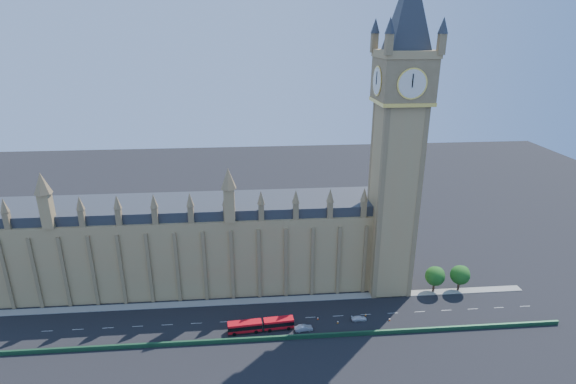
{
  "coord_description": "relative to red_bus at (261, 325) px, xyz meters",
  "views": [
    {
      "loc": [
        -3.53,
        -106.76,
        76.97
      ],
      "look_at": [
        6.49,
        10.0,
        34.5
      ],
      "focal_mm": 28.0,
      "sensor_mm": 36.0,
      "label": 1
    }
  ],
  "objects": [
    {
      "name": "tree_east_near",
      "position": [
        54.39,
        14.64,
        4.04
      ],
      "size": [
        6.0,
        6.0,
        8.5
      ],
      "color": "#382619",
      "rests_on": "ground"
    },
    {
      "name": "elizabeth_tower",
      "position": [
        40.16,
        18.55,
        52.96
      ],
      "size": [
        20.59,
        20.59,
        105.0
      ],
      "color": "tan",
      "rests_on": "ground"
    },
    {
      "name": "cone_b",
      "position": [
        21.46,
        1.26,
        -1.24
      ],
      "size": [
        0.6,
        0.6,
        0.73
      ],
      "rotation": [
        0.0,
        0.0,
        0.36
      ],
      "color": "black",
      "rests_on": "ground"
    },
    {
      "name": "red_bus",
      "position": [
        0.0,
        0.0,
        0.0
      ],
      "size": [
        18.05,
        4.13,
        3.04
      ],
      "rotation": [
        0.0,
        0.0,
        0.08
      ],
      "color": "red",
      "rests_on": "ground"
    },
    {
      "name": "bridge_parapet",
      "position": [
        2.16,
        -4.45,
        -1.0
      ],
      "size": [
        160.0,
        0.6,
        1.2
      ],
      "primitive_type": "cube",
      "color": "#1E4C2D",
      "rests_on": "ground"
    },
    {
      "name": "car_silver",
      "position": [
        11.61,
        -1.16,
        -0.81
      ],
      "size": [
        4.95,
        2.21,
        1.58
      ],
      "primitive_type": "imported",
      "rotation": [
        0.0,
        0.0,
        1.69
      ],
      "color": "#ADAEB5",
      "rests_on": "ground"
    },
    {
      "name": "palace_westminster",
      "position": [
        -22.84,
        26.55,
        12.26
      ],
      "size": [
        120.0,
        20.0,
        28.0
      ],
      "color": "tan",
      "rests_on": "ground"
    },
    {
      "name": "car_white",
      "position": [
        27.63,
        2.04,
        -0.98
      ],
      "size": [
        4.33,
        1.9,
        1.24
      ],
      "primitive_type": "imported",
      "rotation": [
        0.0,
        0.0,
        1.61
      ],
      "color": "white",
      "rests_on": "ground"
    },
    {
      "name": "car_grey",
      "position": [
        0.52,
        -0.08,
        -0.79
      ],
      "size": [
        4.81,
        2.05,
        1.62
      ],
      "primitive_type": "imported",
      "rotation": [
        0.0,
        0.0,
        1.6
      ],
      "color": "#3F4147",
      "rests_on": "ground"
    },
    {
      "name": "tree_east_far",
      "position": [
        62.39,
        14.64,
        4.04
      ],
      "size": [
        6.0,
        6.0,
        8.5
      ],
      "color": "#382619",
      "rests_on": "ground"
    },
    {
      "name": "cone_d",
      "position": [
        36.16,
        1.22,
        -1.23
      ],
      "size": [
        0.54,
        0.54,
        0.76
      ],
      "rotation": [
        0.0,
        0.0,
        -0.14
      ],
      "color": "black",
      "rests_on": "ground"
    },
    {
      "name": "ground",
      "position": [
        2.16,
        4.55,
        -1.6
      ],
      "size": [
        400.0,
        400.0,
        0.0
      ],
      "primitive_type": "plane",
      "color": "black",
      "rests_on": "ground"
    },
    {
      "name": "cone_a",
      "position": [
        30.02,
        3.9,
        -1.21
      ],
      "size": [
        0.56,
        0.56,
        0.8
      ],
      "rotation": [
        0.0,
        0.0,
        0.11
      ],
      "color": "black",
      "rests_on": "ground"
    },
    {
      "name": "cone_c",
      "position": [
        16.16,
        3.43,
        -1.23
      ],
      "size": [
        0.64,
        0.64,
        0.76
      ],
      "rotation": [
        0.0,
        0.0,
        0.44
      ],
      "color": "black",
      "rests_on": "ground"
    },
    {
      "name": "kerb_north",
      "position": [
        2.16,
        14.05,
        -1.52
      ],
      "size": [
        160.0,
        3.0,
        0.16
      ],
      "primitive_type": "cube",
      "color": "gray",
      "rests_on": "ground"
    }
  ]
}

